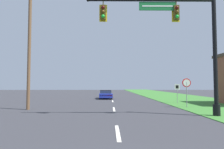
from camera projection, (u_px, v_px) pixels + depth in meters
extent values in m
cube|color=#38752D|center=(177.00, 97.00, 32.30)|extent=(10.00, 110.00, 0.04)
cube|color=silver|center=(118.00, 132.00, 8.23)|extent=(0.16, 2.80, 0.01)
cube|color=silver|center=(114.00, 109.00, 16.22)|extent=(0.16, 2.80, 0.01)
cube|color=silver|center=(113.00, 101.00, 24.20)|extent=(0.16, 2.80, 0.01)
cube|color=silver|center=(112.00, 97.00, 32.19)|extent=(0.16, 2.80, 0.01)
cube|color=silver|center=(112.00, 95.00, 40.18)|extent=(0.16, 2.80, 0.01)
cylinder|color=black|center=(217.00, 110.00, 12.55)|extent=(0.44, 0.44, 0.70)
cylinder|color=black|center=(215.00, 53.00, 12.75)|extent=(0.26, 0.26, 8.01)
cylinder|color=black|center=(151.00, 0.00, 12.89)|extent=(8.14, 0.16, 0.16)
sphere|color=black|center=(88.00, 0.00, 12.85)|extent=(0.21, 0.21, 0.21)
cube|color=#196B33|center=(157.00, 6.00, 12.87)|extent=(2.36, 0.06, 0.55)
cube|color=white|center=(157.00, 6.00, 12.84)|extent=(1.98, 0.01, 0.08)
cylinder|color=#4C4214|center=(103.00, 3.00, 12.85)|extent=(0.06, 0.06, 0.35)
cube|color=yellow|center=(103.00, 13.00, 12.95)|extent=(0.50, 0.03, 1.11)
cube|color=#4C4214|center=(103.00, 13.00, 12.82)|extent=(0.34, 0.24, 0.95)
sphere|color=#4C0F0C|center=(103.00, 7.00, 12.69)|extent=(0.22, 0.22, 0.22)
sphere|color=#51380F|center=(103.00, 12.00, 12.68)|extent=(0.22, 0.22, 0.22)
sphere|color=green|center=(103.00, 16.00, 12.66)|extent=(0.22, 0.22, 0.22)
cylinder|color=#4C4214|center=(176.00, 3.00, 12.90)|extent=(0.06, 0.06, 0.35)
cube|color=yellow|center=(176.00, 14.00, 13.00)|extent=(0.50, 0.03, 1.11)
cube|color=#4C4214|center=(176.00, 13.00, 12.86)|extent=(0.34, 0.24, 0.95)
sphere|color=#4C0F0C|center=(177.00, 8.00, 12.74)|extent=(0.22, 0.22, 0.22)
sphere|color=#51380F|center=(177.00, 12.00, 12.72)|extent=(0.22, 0.22, 0.22)
sphere|color=green|center=(177.00, 16.00, 12.71)|extent=(0.22, 0.22, 0.22)
cylinder|color=black|center=(111.00, 96.00, 30.44)|extent=(0.22, 0.64, 0.64)
cylinder|color=black|center=(100.00, 96.00, 30.35)|extent=(0.22, 0.64, 0.64)
cylinder|color=black|center=(112.00, 97.00, 27.37)|extent=(0.22, 0.64, 0.64)
cylinder|color=black|center=(100.00, 97.00, 27.28)|extent=(0.22, 0.64, 0.64)
cube|color=#1E2D9E|center=(106.00, 95.00, 28.87)|extent=(2.02, 4.56, 0.55)
cube|color=#283342|center=(106.00, 92.00, 29.01)|extent=(1.68, 1.95, 0.42)
cube|color=#1E2D9E|center=(106.00, 91.00, 29.02)|extent=(1.65, 1.91, 0.06)
cube|color=#B71414|center=(106.00, 96.00, 26.67)|extent=(1.68, 0.14, 0.14)
cylinder|color=gray|center=(187.00, 94.00, 17.46)|extent=(0.07, 0.07, 2.20)
cylinder|color=red|center=(186.00, 83.00, 17.52)|extent=(0.76, 0.04, 0.76)
cylinder|color=white|center=(187.00, 83.00, 17.49)|extent=(0.61, 0.01, 0.61)
cylinder|color=gray|center=(177.00, 94.00, 21.49)|extent=(0.06, 0.06, 2.00)
cube|color=white|center=(177.00, 87.00, 21.52)|extent=(0.55, 0.04, 0.60)
cube|color=black|center=(177.00, 87.00, 21.50)|extent=(0.31, 0.01, 0.34)
cylinder|color=brown|center=(29.00, 43.00, 16.19)|extent=(0.26, 0.26, 10.78)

